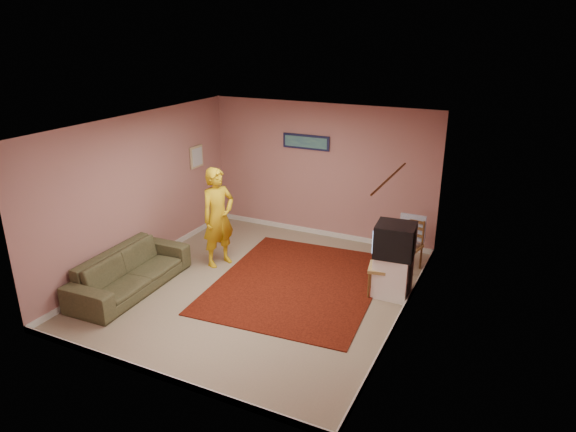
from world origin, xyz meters
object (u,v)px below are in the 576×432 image
at_px(crt_tv, 395,240).
at_px(person, 218,217).
at_px(chair_b, 382,261).
at_px(chair_a, 409,241).
at_px(tv_cabinet, 393,275).
at_px(sofa, 130,271).

bearing_deg(crt_tv, person, 178.49).
relative_size(chair_b, person, 0.29).
distance_m(crt_tv, chair_a, 1.08).
relative_size(tv_cabinet, sofa, 0.32).
bearing_deg(crt_tv, chair_a, 84.25).
height_order(crt_tv, sofa, crt_tv).
xyz_separation_m(tv_cabinet, chair_a, (0.00, 1.01, 0.19)).
relative_size(crt_tv, chair_b, 1.26).
distance_m(tv_cabinet, chair_b, 0.28).
bearing_deg(chair_a, person, -146.28).
bearing_deg(chair_b, person, -97.85).
relative_size(chair_a, person, 0.27).
bearing_deg(chair_a, chair_b, -86.84).
bearing_deg(tv_cabinet, sofa, -157.06).
height_order(sofa, person, person).
distance_m(chair_b, person, 2.86).
distance_m(chair_a, person, 3.25).
relative_size(tv_cabinet, chair_b, 1.33).
bearing_deg(chair_b, sofa, -77.54).
bearing_deg(chair_b, chair_a, 160.44).
height_order(tv_cabinet, chair_b, chair_b).
xyz_separation_m(crt_tv, person, (-2.99, -0.19, -0.06)).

